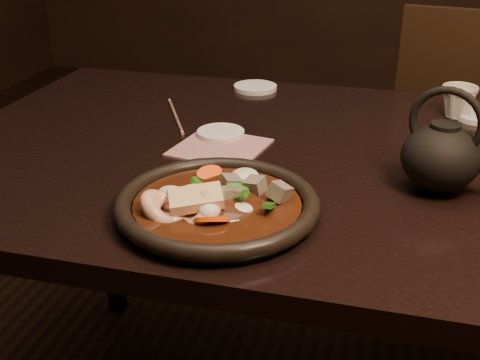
% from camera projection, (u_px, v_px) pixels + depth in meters
% --- Properties ---
extents(table, '(1.60, 0.90, 0.75)m').
position_uv_depth(table, '(352.00, 194.00, 1.14)').
color(table, black).
rests_on(table, floor).
extents(chair, '(0.50, 0.50, 0.93)m').
position_uv_depth(chair, '(469.00, 153.00, 1.75)').
color(chair, black).
rests_on(chair, floor).
extents(plate, '(0.31, 0.31, 0.03)m').
position_uv_depth(plate, '(217.00, 205.00, 0.90)').
color(plate, black).
rests_on(plate, table).
extents(stirfry, '(0.21, 0.21, 0.06)m').
position_uv_depth(stirfry, '(210.00, 203.00, 0.89)').
color(stirfry, '#321509').
rests_on(stirfry, plate).
extents(soy_dish, '(0.09, 0.09, 0.01)m').
position_uv_depth(soy_dish, '(221.00, 134.00, 1.20)').
color(soy_dish, white).
rests_on(soy_dish, table).
extents(saucer_left, '(0.11, 0.11, 0.01)m').
position_uv_depth(saucer_left, '(255.00, 87.00, 1.49)').
color(saucer_left, white).
rests_on(saucer_left, table).
extents(saucer_right, '(0.11, 0.11, 0.01)m').
position_uv_depth(saucer_right, '(480.00, 116.00, 1.30)').
color(saucer_right, white).
rests_on(saucer_right, table).
extents(tea_cup, '(0.09, 0.09, 0.08)m').
position_uv_depth(tea_cup, '(458.00, 101.00, 1.29)').
color(tea_cup, beige).
rests_on(tea_cup, table).
extents(chopsticks, '(0.11, 0.20, 0.01)m').
position_uv_depth(chopsticks, '(176.00, 116.00, 1.31)').
color(chopsticks, tan).
rests_on(chopsticks, table).
extents(napkin, '(0.18, 0.18, 0.00)m').
position_uv_depth(napkin, '(220.00, 148.00, 1.14)').
color(napkin, '#A56765').
rests_on(napkin, table).
extents(teapot, '(0.15, 0.13, 0.17)m').
position_uv_depth(teapot, '(442.00, 154.00, 0.96)').
color(teapot, black).
rests_on(teapot, table).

